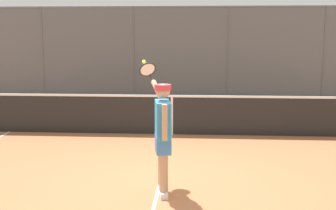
{
  "coord_description": "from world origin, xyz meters",
  "views": [
    {
      "loc": [
        -0.59,
        6.72,
        2.45
      ],
      "look_at": [
        -0.04,
        -1.65,
        1.05
      ],
      "focal_mm": 46.88,
      "sensor_mm": 36.0,
      "label": 1
    }
  ],
  "objects": [
    {
      "name": "fence_backdrop",
      "position": [
        0.0,
        -9.54,
        1.53
      ],
      "size": [
        19.63,
        1.37,
        3.35
      ],
      "color": "#565B60",
      "rests_on": "ground"
    },
    {
      "name": "tennis_net",
      "position": [
        0.0,
        -3.64,
        0.49
      ],
      "size": [
        10.44,
        0.09,
        1.07
      ],
      "color": "#2D2D2D",
      "rests_on": "ground"
    },
    {
      "name": "tennis_player",
      "position": [
        -0.08,
        0.32,
        1.0
      ],
      "size": [
        0.63,
        1.35,
        1.99
      ],
      "rotation": [
        0.0,
        0.0,
        -1.41
      ],
      "color": "silver",
      "rests_on": "ground"
    },
    {
      "name": "ground_plane",
      "position": [
        0.0,
        0.0,
        0.0
      ],
      "size": [
        60.0,
        60.0,
        0.0
      ],
      "primitive_type": "plane",
      "color": "#B76B42"
    }
  ]
}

